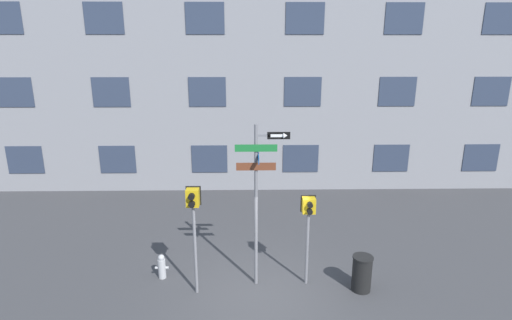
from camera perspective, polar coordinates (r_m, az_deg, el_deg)
The scene contains 7 objects.
ground_plane at distance 10.84m, azimuth 0.58°, elevation -18.83°, with size 60.00×60.00×0.00m, color #38383A.
building_facade at distance 17.16m, azimuth -0.15°, elevation 14.67°, with size 24.00×0.63×11.65m.
street_sign_pole at distance 10.12m, azimuth 0.35°, elevation -4.41°, with size 1.35×0.79×4.37m.
pedestrian_signal_left at distance 10.00m, azimuth -8.95°, elevation -7.31°, with size 0.37×0.40×2.88m.
pedestrian_signal_right at distance 10.48m, azimuth 7.50°, elevation -7.93°, with size 0.39×0.40×2.49m.
fire_hydrant at distance 11.66m, azimuth -13.31°, elevation -14.61°, with size 0.37×0.21×0.70m.
trash_bin at distance 11.15m, azimuth 14.88°, elevation -15.37°, with size 0.53×0.53×0.97m.
Camera 1 is at (-0.27, -8.92, 6.16)m, focal length 28.00 mm.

